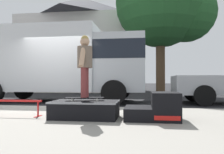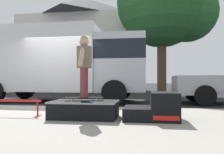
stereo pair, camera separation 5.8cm
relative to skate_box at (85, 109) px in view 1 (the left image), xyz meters
The scene contains 9 objects.
ground_plane 3.21m from the skate_box, 129.35° to the left, with size 140.00×140.00×0.00m, color black.
skate_box is the anchor object (origin of this frame).
kicker_ramp 1.42m from the skate_box, ahead, with size 1.03×0.82×0.53m.
grind_rail 1.70m from the skate_box, behind, with size 1.50×0.28×0.35m.
skateboard 0.22m from the skate_box, 118.99° to the left, with size 0.81×0.38×0.07m.
skater_kid 0.98m from the skate_box, 118.99° to the left, with size 0.31×0.66×1.27m.
box_truck 5.35m from the skate_box, 115.18° to the left, with size 6.91×2.63×3.05m.
street_tree_main 11.57m from the skate_box, 75.58° to the left, with size 6.18×5.61×8.59m.
house_behind 16.42m from the skate_box, 105.60° to the left, with size 9.54×8.22×8.40m.
Camera 1 is at (3.19, -6.98, 0.87)m, focal length 36.59 mm.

